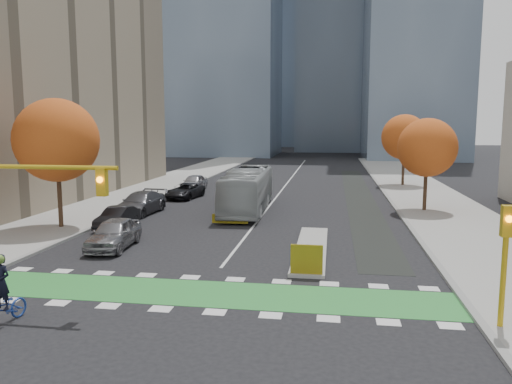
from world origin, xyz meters
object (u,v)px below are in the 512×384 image
(tree_east_far, at_px, (404,137))
(parked_car_d, at_px, (185,191))
(parked_car_b, at_px, (117,218))
(parked_car_e, at_px, (194,182))
(hazard_board, at_px, (307,259))
(parked_car_c, at_px, (140,203))
(cyclist, at_px, (2,302))
(parked_car_a, at_px, (114,233))
(bus, at_px, (248,190))
(tree_east_near, at_px, (427,148))
(traffic_signal_east, at_px, (505,248))
(tree_west, at_px, (57,140))

(tree_east_far, relative_size, parked_car_d, 1.59)
(parked_car_b, height_order, parked_car_e, parked_car_e)
(hazard_board, xyz_separation_m, parked_car_d, (-12.02, 21.67, -0.13))
(parked_car_b, height_order, parked_car_c, parked_car_c)
(tree_east_far, bearing_deg, hazard_board, -104.12)
(tree_east_far, xyz_separation_m, cyclist, (-18.18, -40.55, -4.44))
(parked_car_d, bearing_deg, hazard_board, -53.20)
(parked_car_a, distance_m, parked_car_c, 10.31)
(hazard_board, bearing_deg, parked_car_c, 133.71)
(hazard_board, distance_m, parked_car_e, 30.06)
(bus, xyz_separation_m, parked_car_a, (-5.15, -12.48, -0.84))
(cyclist, relative_size, parked_car_b, 0.59)
(parked_car_c, bearing_deg, parked_car_b, -80.67)
(parked_car_c, relative_size, parked_car_d, 1.16)
(parked_car_a, bearing_deg, tree_east_near, 34.05)
(hazard_board, height_order, traffic_signal_east, traffic_signal_east)
(traffic_signal_east, xyz_separation_m, bus, (-11.85, 20.79, -1.09))
(parked_car_b, distance_m, parked_car_e, 18.62)
(tree_east_far, xyz_separation_m, parked_car_b, (-21.07, -25.20, -4.57))
(traffic_signal_east, height_order, bus, traffic_signal_east)
(tree_east_far, height_order, traffic_signal_east, tree_east_far)
(cyclist, xyz_separation_m, parked_car_b, (-2.89, 15.35, -0.13))
(hazard_board, bearing_deg, parked_car_b, 145.62)
(tree_east_near, bearing_deg, tree_west, -157.38)
(cyclist, relative_size, bus, 0.20)
(bus, bearing_deg, tree_west, -144.26)
(tree_east_near, distance_m, bus, 13.84)
(tree_west, relative_size, parked_car_e, 1.78)
(tree_west, bearing_deg, hazard_board, -25.99)
(parked_car_c, bearing_deg, tree_east_near, 15.70)
(cyclist, bearing_deg, parked_car_c, 108.40)
(bus, height_order, parked_car_d, bus)
(parked_car_d, xyz_separation_m, parked_car_e, (-0.74, 5.55, 0.12))
(hazard_board, bearing_deg, cyclist, -145.10)
(hazard_board, xyz_separation_m, traffic_signal_east, (6.50, -4.71, 1.93))
(hazard_board, xyz_separation_m, tree_east_near, (8.00, 17.80, 4.06))
(parked_car_d, bearing_deg, tree_east_near, -3.16)
(tree_east_near, height_order, parked_car_c, tree_east_near)
(parked_car_e, bearing_deg, parked_car_a, -82.16)
(cyclist, distance_m, parked_car_d, 28.52)
(parked_car_c, bearing_deg, parked_car_e, 93.37)
(parked_car_a, xyz_separation_m, parked_car_b, (-2.07, 5.00, -0.13))
(tree_west, xyz_separation_m, tree_east_near, (24.00, 10.00, -0.75))
(cyclist, xyz_separation_m, parked_car_c, (-3.32, 20.35, 0.01))
(parked_car_e, bearing_deg, tree_east_far, 19.57)
(tree_east_near, distance_m, parked_car_c, 21.80)
(traffic_signal_east, height_order, cyclist, traffic_signal_east)
(parked_car_b, bearing_deg, parked_car_c, 97.22)
(tree_east_far, distance_m, cyclist, 44.66)
(tree_west, bearing_deg, parked_car_e, 80.53)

